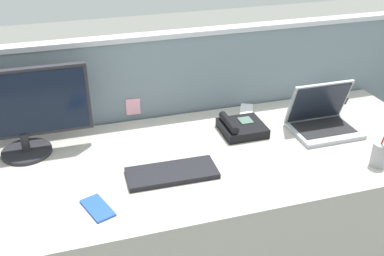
# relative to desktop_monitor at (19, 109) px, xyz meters

# --- Properties ---
(desk) EXTENTS (2.28, 0.84, 0.70)m
(desk) POSITION_rel_desktop_monitor_xyz_m (0.70, -0.26, -0.56)
(desk) COLOR #ADA89E
(desk) RESTS_ON ground_plane
(cubicle_divider) EXTENTS (2.65, 0.08, 1.13)m
(cubicle_divider) POSITION_rel_desktop_monitor_xyz_m (0.70, 0.20, -0.35)
(cubicle_divider) COLOR slate
(cubicle_divider) RESTS_ON ground_plane
(desktop_monitor) EXTENTS (0.60, 0.22, 0.39)m
(desktop_monitor) POSITION_rel_desktop_monitor_xyz_m (0.00, 0.00, 0.00)
(desktop_monitor) COLOR #232328
(desktop_monitor) RESTS_ON desk
(laptop) EXTENTS (0.31, 0.24, 0.23)m
(laptop) POSITION_rel_desktop_monitor_xyz_m (1.35, -0.19, -0.15)
(laptop) COLOR #9EA0A8
(laptop) RESTS_ON desk
(desk_phone) EXTENTS (0.20, 0.19, 0.08)m
(desk_phone) POSITION_rel_desktop_monitor_xyz_m (0.97, -0.11, -0.18)
(desk_phone) COLOR black
(desk_phone) RESTS_ON desk
(keyboard_main) EXTENTS (0.37, 0.16, 0.02)m
(keyboard_main) POSITION_rel_desktop_monitor_xyz_m (0.57, -0.36, -0.20)
(keyboard_main) COLOR black
(keyboard_main) RESTS_ON desk
(pen_cup) EXTENTS (0.07, 0.07, 0.18)m
(pen_cup) POSITION_rel_desktop_monitor_xyz_m (1.42, -0.54, -0.16)
(pen_cup) COLOR #99999E
(pen_cup) RESTS_ON desk
(cell_phone_white_slab) EXTENTS (0.12, 0.16, 0.01)m
(cell_phone_white_slab) POSITION_rel_desktop_monitor_xyz_m (1.09, 0.09, -0.21)
(cell_phone_white_slab) COLOR silver
(cell_phone_white_slab) RESTS_ON desk
(cell_phone_black_slab) EXTENTS (0.16, 0.16, 0.01)m
(cell_phone_black_slab) POSITION_rel_desktop_monitor_xyz_m (1.60, 0.09, -0.21)
(cell_phone_black_slab) COLOR black
(cell_phone_black_slab) RESTS_ON desk
(cell_phone_blue_case) EXTENTS (0.12, 0.17, 0.01)m
(cell_phone_blue_case) POSITION_rel_desktop_monitor_xyz_m (0.25, -0.49, -0.21)
(cell_phone_blue_case) COLOR blue
(cell_phone_blue_case) RESTS_ON desk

